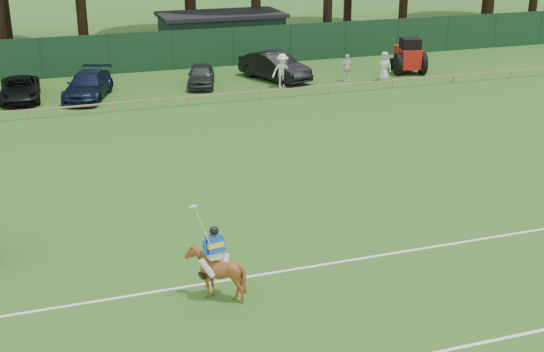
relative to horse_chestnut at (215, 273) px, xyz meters
name	(u,v)px	position (x,y,z in m)	size (l,w,h in m)	color
ground	(288,254)	(2.73, 1.81, -0.75)	(160.00, 160.00, 0.00)	#1E4C14
horse_chestnut	(215,273)	(0.00, 0.00, 0.00)	(1.21, 1.36, 1.50)	brown
suv_black	(20,89)	(-4.66, 23.84, -0.13)	(2.04, 4.42, 1.23)	black
sedan_navy	(88,85)	(-1.13, 23.09, -0.04)	(1.99, 4.89, 1.42)	#101934
hatch_grey	(201,75)	(5.35, 23.86, -0.11)	(1.50, 3.73, 1.27)	#2F3032
estate_black	(275,66)	(9.93, 24.02, 0.07)	(1.73, 4.97, 1.64)	black
spectator_left	(282,71)	(9.72, 22.07, 0.23)	(1.26, 0.72, 1.95)	silver
spectator_mid	(346,68)	(13.85, 22.30, 0.07)	(0.95, 0.40, 1.63)	white
spectator_right	(384,66)	(16.04, 21.69, 0.13)	(0.85, 0.56, 1.75)	beige
rider_chestnut	(215,249)	(0.00, -0.01, 0.70)	(0.96, 0.52, 2.05)	silver
pitch_lines	(334,311)	(2.73, -1.69, -0.74)	(60.00, 5.10, 0.01)	silver
pitch_rail	(170,99)	(2.73, 19.81, -0.30)	(62.10, 0.10, 0.50)	#997F5B
perimeter_fence	(141,52)	(2.73, 28.81, 0.50)	(92.08, 0.08, 2.50)	#14351E
utility_shed	(221,35)	(8.73, 31.81, 0.79)	(8.40, 4.40, 3.04)	#14331E
tree_row	(152,48)	(4.73, 36.81, -0.75)	(96.00, 12.00, 21.00)	#26561C
tractor	(408,56)	(18.47, 23.17, 0.30)	(2.31, 2.96, 2.22)	#B31810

